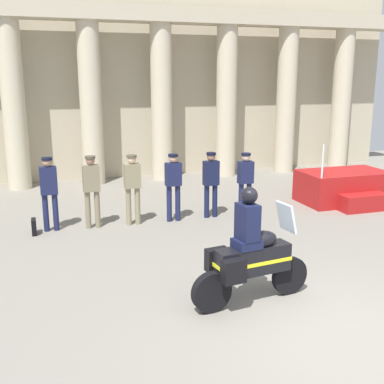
% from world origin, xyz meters
% --- Properties ---
extents(ground_plane, '(28.00, 28.00, 0.00)m').
position_xyz_m(ground_plane, '(0.00, 0.00, 0.00)').
color(ground_plane, gray).
extents(colonnade_backdrop, '(18.45, 1.57, 6.68)m').
position_xyz_m(colonnade_backdrop, '(0.28, 11.32, 3.41)').
color(colonnade_backdrop, '#B6AB91').
rests_on(colonnade_backdrop, ground_plane).
extents(reviewing_stand, '(2.44, 1.94, 1.80)m').
position_xyz_m(reviewing_stand, '(4.44, 6.06, 0.43)').
color(reviewing_stand, '#A51919').
rests_on(reviewing_stand, ground_plane).
extents(officer_in_row_0, '(0.39, 0.24, 1.73)m').
position_xyz_m(officer_in_row_0, '(-3.61, 5.92, 1.02)').
color(officer_in_row_0, '#191E42').
rests_on(officer_in_row_0, ground_plane).
extents(officer_in_row_1, '(0.39, 0.24, 1.73)m').
position_xyz_m(officer_in_row_1, '(-2.66, 5.85, 1.02)').
color(officer_in_row_1, '#7A7056').
rests_on(officer_in_row_1, ground_plane).
extents(officer_in_row_2, '(0.39, 0.24, 1.71)m').
position_xyz_m(officer_in_row_2, '(-1.70, 5.82, 1.01)').
color(officer_in_row_2, '#847A5B').
rests_on(officer_in_row_2, ground_plane).
extents(officer_in_row_3, '(0.39, 0.24, 1.69)m').
position_xyz_m(officer_in_row_3, '(-0.68, 5.81, 1.00)').
color(officer_in_row_3, '#191E42').
rests_on(officer_in_row_3, ground_plane).
extents(officer_in_row_4, '(0.39, 0.24, 1.67)m').
position_xyz_m(officer_in_row_4, '(0.31, 5.85, 0.99)').
color(officer_in_row_4, '#141938').
rests_on(officer_in_row_4, ground_plane).
extents(officer_in_row_5, '(0.39, 0.24, 1.63)m').
position_xyz_m(officer_in_row_5, '(1.21, 5.75, 0.96)').
color(officer_in_row_5, '#191E42').
rests_on(officer_in_row_5, ground_plane).
extents(motorcycle_with_rider, '(2.09, 0.74, 1.90)m').
position_xyz_m(motorcycle_with_rider, '(-0.75, 1.16, 0.79)').
color(motorcycle_with_rider, black).
rests_on(motorcycle_with_rider, ground_plane).
extents(briefcase_on_ground, '(0.10, 0.32, 0.36)m').
position_xyz_m(briefcase_on_ground, '(-4.00, 5.76, 0.18)').
color(briefcase_on_ground, black).
rests_on(briefcase_on_ground, ground_plane).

